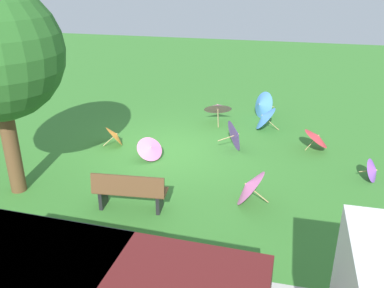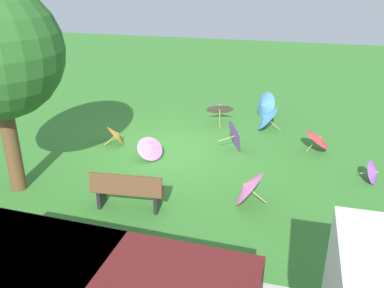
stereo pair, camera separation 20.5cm
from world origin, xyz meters
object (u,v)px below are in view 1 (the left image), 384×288
object	(u,v)px
parasol_purple_1	(374,170)
park_bench	(130,191)
parasol_blue_0	(261,105)
parasol_pink_1	(150,148)
parasol_orange_0	(115,135)
parasol_red_1	(317,137)
parasol_purple_0	(236,135)
parasol_blue_1	(264,117)
parasol_pink_0	(218,107)
parasol_pink_2	(248,186)

from	to	relation	value
parasol_purple_1	park_bench	bearing A→B (deg)	26.13
parasol_blue_0	parasol_pink_1	bearing A→B (deg)	57.59
parasol_blue_0	parasol_orange_0	xyz separation A→B (m)	(4.01, 3.47, -0.16)
park_bench	parasol_red_1	size ratio (longest dim) A/B	1.87
parasol_blue_0	parasol_red_1	size ratio (longest dim) A/B	1.17
parasol_purple_0	parasol_red_1	xyz separation A→B (m)	(-2.28, -0.43, -0.02)
park_bench	parasol_blue_1	size ratio (longest dim) A/B	1.75
park_bench	parasol_pink_0	size ratio (longest dim) A/B	1.47
parasol_purple_0	parasol_purple_1	size ratio (longest dim) A/B	1.41
parasol_pink_0	parasol_pink_1	size ratio (longest dim) A/B	1.19
parasol_purple_0	parasol_pink_0	world-z (taller)	parasol_pink_0
parasol_purple_0	parasol_orange_0	bearing A→B (deg)	8.36
parasol_purple_0	parasol_pink_0	xyz separation A→B (m)	(0.91, -2.03, 0.13)
parasol_blue_0	parasol_blue_1	distance (m)	1.13
park_bench	parasol_red_1	bearing A→B (deg)	-134.03
parasol_pink_0	parasol_purple_1	bearing A→B (deg)	144.83
parasol_purple_0	parasol_pink_0	size ratio (longest dim) A/B	0.87
parasol_pink_0	parasol_red_1	size ratio (longest dim) A/B	1.27
parasol_pink_0	parasol_pink_2	bearing A→B (deg)	107.76
parasol_orange_0	parasol_blue_1	bearing A→B (deg)	-150.65
parasol_pink_1	parasol_pink_2	world-z (taller)	parasol_pink_2
parasol_blue_0	parasol_red_1	world-z (taller)	parasol_blue_0
park_bench	parasol_purple_0	size ratio (longest dim) A/B	1.68
park_bench	parasol_blue_1	bearing A→B (deg)	-113.59
parasol_blue_0	parasol_blue_1	world-z (taller)	parasol_blue_0
parasol_purple_0	parasol_pink_2	bearing A→B (deg)	103.01
parasol_pink_2	parasol_orange_0	xyz separation A→B (m)	(4.20, -2.37, -0.11)
parasol_pink_0	parasol_blue_1	xyz separation A→B (m)	(-1.57, 0.19, -0.16)
parasol_red_1	parasol_blue_1	world-z (taller)	parasol_blue_1
parasol_purple_0	parasol_blue_1	distance (m)	1.95
parasol_purple_1	parasol_red_1	bearing A→B (deg)	-50.22
park_bench	parasol_red_1	world-z (taller)	park_bench
parasol_blue_1	parasol_blue_0	bearing A→B (deg)	-80.97
parasol_blue_0	parasol_blue_1	size ratio (longest dim) A/B	1.09
parasol_red_1	parasol_pink_0	bearing A→B (deg)	-26.59
parasol_pink_0	parasol_blue_0	bearing A→B (deg)	-146.43
parasol_purple_0	parasol_orange_0	size ratio (longest dim) A/B	1.09
parasol_blue_1	parasol_pink_2	size ratio (longest dim) A/B	0.93
park_bench	parasol_purple_1	size ratio (longest dim) A/B	2.36
parasol_pink_0	parasol_pink_1	world-z (taller)	parasol_pink_0
parasol_purple_0	parasol_orange_0	world-z (taller)	parasol_purple_0
parasol_purple_0	parasol_purple_1	distance (m)	3.77
park_bench	parasol_purple_0	distance (m)	4.19
parasol_purple_0	parasol_purple_1	world-z (taller)	parasol_purple_0
parasol_purple_0	parasol_red_1	size ratio (longest dim) A/B	1.11
parasol_blue_1	parasol_pink_2	distance (m)	4.73
park_bench	parasol_orange_0	size ratio (longest dim) A/B	1.83
parasol_pink_0	parasol_purple_1	distance (m)	5.51
parasol_purple_0	park_bench	bearing A→B (deg)	64.58
parasol_pink_1	parasol_purple_1	bearing A→B (deg)	-178.86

